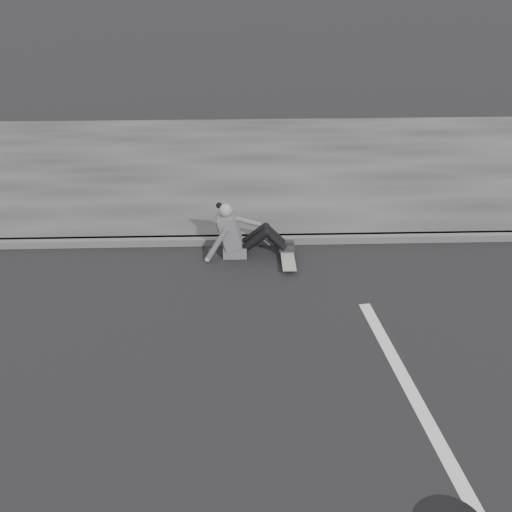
# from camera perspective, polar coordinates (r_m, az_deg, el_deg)

# --- Properties ---
(ground) EXTENTS (80.00, 80.00, 0.00)m
(ground) POSITION_cam_1_polar(r_m,az_deg,el_deg) (7.03, -4.67, -9.30)
(ground) COLOR black
(ground) RESTS_ON ground
(curb) EXTENTS (24.00, 0.16, 0.12)m
(curb) POSITION_cam_1_polar(r_m,az_deg,el_deg) (9.12, -4.04, 1.57)
(curb) COLOR #4E4E4E
(curb) RESTS_ON ground
(sidewalk) EXTENTS (24.00, 6.00, 0.12)m
(sidewalk) POSITION_cam_1_polar(r_m,az_deg,el_deg) (11.84, -3.59, 8.79)
(sidewalk) COLOR #363636
(sidewalk) RESTS_ON ground
(skateboard) EXTENTS (0.20, 0.78, 0.09)m
(skateboard) POSITION_cam_1_polar(r_m,az_deg,el_deg) (8.63, 3.19, -0.16)
(skateboard) COLOR #A4A49F
(skateboard) RESTS_ON ground
(seated_woman) EXTENTS (1.38, 0.46, 0.88)m
(seated_woman) POSITION_cam_1_polar(r_m,az_deg,el_deg) (8.67, -1.73, 2.25)
(seated_woman) COLOR #535356
(seated_woman) RESTS_ON ground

